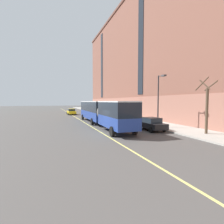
{
  "coord_description": "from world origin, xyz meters",
  "views": [
    {
      "loc": [
        -6.22,
        -17.95,
        3.46
      ],
      "look_at": [
        3.06,
        7.77,
        1.8
      ],
      "focal_mm": 28.0,
      "sensor_mm": 36.0,
      "label": 1
    }
  ],
  "objects_px": {
    "parked_car_black_1": "(151,124)",
    "taxi_cab": "(71,112)",
    "city_bus": "(101,111)",
    "parked_car_darkgray_0": "(95,111)",
    "street_tree_mid_block": "(207,106)",
    "parked_car_red_3": "(110,115)",
    "street_lamp": "(159,95)",
    "fire_hydrant": "(115,115)",
    "parked_car_green_6": "(128,119)"
  },
  "relations": [
    {
      "from": "city_bus",
      "to": "street_lamp",
      "type": "height_order",
      "value": "street_lamp"
    },
    {
      "from": "parked_car_darkgray_0",
      "to": "parked_car_black_1",
      "type": "height_order",
      "value": "same"
    },
    {
      "from": "city_bus",
      "to": "street_tree_mid_block",
      "type": "height_order",
      "value": "street_tree_mid_block"
    },
    {
      "from": "street_lamp",
      "to": "fire_hydrant",
      "type": "bearing_deg",
      "value": 90.36
    },
    {
      "from": "parked_car_darkgray_0",
      "to": "parked_car_green_6",
      "type": "distance_m",
      "value": 20.64
    },
    {
      "from": "parked_car_red_3",
      "to": "parked_car_green_6",
      "type": "xyz_separation_m",
      "value": [
        -0.13,
        -8.72,
        -0.0
      ]
    },
    {
      "from": "parked_car_black_1",
      "to": "taxi_cab",
      "type": "relative_size",
      "value": 0.96
    },
    {
      "from": "city_bus",
      "to": "taxi_cab",
      "type": "xyz_separation_m",
      "value": [
        -1.66,
        21.79,
        -1.26
      ]
    },
    {
      "from": "taxi_cab",
      "to": "city_bus",
      "type": "bearing_deg",
      "value": -85.64
    },
    {
      "from": "street_lamp",
      "to": "parked_car_darkgray_0",
      "type": "bearing_deg",
      "value": 94.01
    },
    {
      "from": "parked_car_darkgray_0",
      "to": "taxi_cab",
      "type": "bearing_deg",
      "value": 167.85
    },
    {
      "from": "city_bus",
      "to": "parked_car_darkgray_0",
      "type": "distance_m",
      "value": 20.99
    },
    {
      "from": "parked_car_green_6",
      "to": "street_tree_mid_block",
      "type": "relative_size",
      "value": 0.72
    },
    {
      "from": "parked_car_black_1",
      "to": "parked_car_red_3",
      "type": "relative_size",
      "value": 0.98
    },
    {
      "from": "taxi_cab",
      "to": "parked_car_black_1",
      "type": "bearing_deg",
      "value": -78.22
    },
    {
      "from": "parked_car_darkgray_0",
      "to": "taxi_cab",
      "type": "height_order",
      "value": "same"
    },
    {
      "from": "parked_car_red_3",
      "to": "parked_car_green_6",
      "type": "height_order",
      "value": "same"
    },
    {
      "from": "street_lamp",
      "to": "fire_hydrant",
      "type": "height_order",
      "value": "street_lamp"
    },
    {
      "from": "city_bus",
      "to": "taxi_cab",
      "type": "distance_m",
      "value": 21.89
    },
    {
      "from": "city_bus",
      "to": "parked_car_red_3",
      "type": "distance_m",
      "value": 9.73
    },
    {
      "from": "taxi_cab",
      "to": "street_tree_mid_block",
      "type": "height_order",
      "value": "street_tree_mid_block"
    },
    {
      "from": "parked_car_black_1",
      "to": "taxi_cab",
      "type": "xyz_separation_m",
      "value": [
        -5.95,
        28.54,
        0.0
      ]
    },
    {
      "from": "parked_car_green_6",
      "to": "street_lamp",
      "type": "distance_m",
      "value": 6.77
    },
    {
      "from": "city_bus",
      "to": "parked_car_darkgray_0",
      "type": "xyz_separation_m",
      "value": [
        4.33,
        20.5,
        -1.26
      ]
    },
    {
      "from": "street_tree_mid_block",
      "to": "city_bus",
      "type": "bearing_deg",
      "value": 126.2
    },
    {
      "from": "city_bus",
      "to": "taxi_cab",
      "type": "bearing_deg",
      "value": 94.36
    },
    {
      "from": "parked_car_darkgray_0",
      "to": "street_lamp",
      "type": "bearing_deg",
      "value": -85.99
    },
    {
      "from": "parked_car_green_6",
      "to": "street_tree_mid_block",
      "type": "distance_m",
      "value": 11.8
    },
    {
      "from": "street_lamp",
      "to": "fire_hydrant",
      "type": "distance_m",
      "value": 16.31
    },
    {
      "from": "parked_car_green_6",
      "to": "street_lamp",
      "type": "bearing_deg",
      "value": -71.28
    },
    {
      "from": "city_bus",
      "to": "taxi_cab",
      "type": "relative_size",
      "value": 4.39
    },
    {
      "from": "city_bus",
      "to": "parked_car_darkgray_0",
      "type": "bearing_deg",
      "value": 78.07
    },
    {
      "from": "street_tree_mid_block",
      "to": "parked_car_darkgray_0",
      "type": "bearing_deg",
      "value": 96.84
    },
    {
      "from": "parked_car_green_6",
      "to": "street_lamp",
      "type": "relative_size",
      "value": 0.65
    },
    {
      "from": "parked_car_darkgray_0",
      "to": "fire_hydrant",
      "type": "relative_size",
      "value": 5.89
    },
    {
      "from": "parked_car_black_1",
      "to": "fire_hydrant",
      "type": "distance_m",
      "value": 17.06
    },
    {
      "from": "street_lamp",
      "to": "taxi_cab",
      "type": "bearing_deg",
      "value": 105.91
    },
    {
      "from": "city_bus",
      "to": "fire_hydrant",
      "type": "height_order",
      "value": "city_bus"
    },
    {
      "from": "parked_car_red_3",
      "to": "taxi_cab",
      "type": "bearing_deg",
      "value": 114.74
    },
    {
      "from": "street_tree_mid_block",
      "to": "street_lamp",
      "type": "distance_m",
      "value": 5.89
    },
    {
      "from": "parked_car_darkgray_0",
      "to": "parked_car_red_3",
      "type": "height_order",
      "value": "same"
    },
    {
      "from": "parked_car_darkgray_0",
      "to": "taxi_cab",
      "type": "distance_m",
      "value": 6.13
    },
    {
      "from": "street_tree_mid_block",
      "to": "parked_car_red_3",
      "type": "bearing_deg",
      "value": 100.63
    },
    {
      "from": "fire_hydrant",
      "to": "parked_car_darkgray_0",
      "type": "bearing_deg",
      "value": 99.57
    },
    {
      "from": "parked_car_red_3",
      "to": "street_lamp",
      "type": "relative_size",
      "value": 0.69
    },
    {
      "from": "parked_car_red_3",
      "to": "street_lamp",
      "type": "bearing_deg",
      "value": -83.04
    },
    {
      "from": "parked_car_red_3",
      "to": "taxi_cab",
      "type": "height_order",
      "value": "same"
    },
    {
      "from": "taxi_cab",
      "to": "street_lamp",
      "type": "xyz_separation_m",
      "value": [
        7.83,
        -27.45,
        3.44
      ]
    },
    {
      "from": "parked_car_black_1",
      "to": "street_lamp",
      "type": "height_order",
      "value": "street_lamp"
    },
    {
      "from": "parked_car_black_1",
      "to": "fire_hydrant",
      "type": "height_order",
      "value": "parked_car_black_1"
    }
  ]
}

